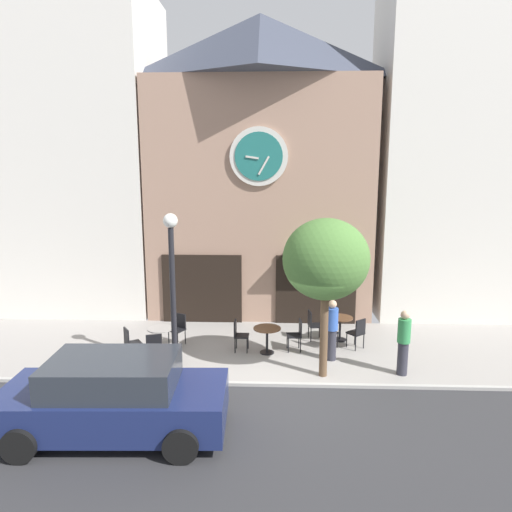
# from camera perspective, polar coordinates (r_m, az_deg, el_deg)

# --- Properties ---
(ground_plane) EXTENTS (27.56, 11.65, 0.13)m
(ground_plane) POSITION_cam_1_polar(r_m,az_deg,el_deg) (10.52, 4.03, -18.47)
(ground_plane) COLOR gray
(clock_building) EXTENTS (7.58, 3.72, 10.07)m
(clock_building) POSITION_cam_1_polar(r_m,az_deg,el_deg) (16.21, 0.50, 11.05)
(clock_building) COLOR #9E7A66
(clock_building) RESTS_ON ground_plane
(neighbor_building_left) EXTENTS (6.16, 4.75, 11.28)m
(neighbor_building_left) POSITION_cam_1_polar(r_m,az_deg,el_deg) (18.90, -21.39, 11.59)
(neighbor_building_left) COLOR silver
(neighbor_building_left) RESTS_ON ground_plane
(neighbor_building_right) EXTENTS (6.55, 3.18, 14.04)m
(neighbor_building_right) POSITION_cam_1_polar(r_m,az_deg,el_deg) (18.05, 25.54, 15.78)
(neighbor_building_right) COLOR silver
(neighbor_building_right) RESTS_ON ground_plane
(street_lamp) EXTENTS (0.36, 0.36, 4.03)m
(street_lamp) POSITION_cam_1_polar(r_m,az_deg,el_deg) (11.89, -10.18, -4.36)
(street_lamp) COLOR black
(street_lamp) RESTS_ON ground_plane
(street_tree) EXTENTS (2.08, 1.87, 3.96)m
(street_tree) POSITION_cam_1_polar(r_m,az_deg,el_deg) (11.20, 8.59, -0.51)
(street_tree) COLOR brown
(street_tree) RESTS_ON ground_plane
(cafe_table_center_left) EXTENTS (0.70, 0.70, 0.75)m
(cafe_table_center_left) POSITION_cam_1_polar(r_m,az_deg,el_deg) (13.34, -11.65, -9.60)
(cafe_table_center_left) COLOR black
(cafe_table_center_left) RESTS_ON ground_plane
(cafe_table_center_right) EXTENTS (0.77, 0.77, 0.74)m
(cafe_table_center_right) POSITION_cam_1_polar(r_m,az_deg,el_deg) (13.13, 1.37, -9.61)
(cafe_table_center_right) COLOR black
(cafe_table_center_right) RESTS_ON ground_plane
(cafe_table_center) EXTENTS (0.75, 0.75, 0.72)m
(cafe_table_center) POSITION_cam_1_polar(r_m,az_deg,el_deg) (14.30, 10.30, -8.15)
(cafe_table_center) COLOR black
(cafe_table_center) RESTS_ON ground_plane
(cafe_chair_left_end) EXTENTS (0.45, 0.45, 0.90)m
(cafe_chair_left_end) POSITION_cam_1_polar(r_m,az_deg,el_deg) (14.20, 6.99, -8.17)
(cafe_chair_left_end) COLOR black
(cafe_chair_left_end) RESTS_ON ground_plane
(cafe_chair_facing_street) EXTENTS (0.43, 0.43, 0.90)m
(cafe_chair_facing_street) POSITION_cam_1_polar(r_m,az_deg,el_deg) (13.36, 5.04, -9.36)
(cafe_chair_facing_street) COLOR black
(cafe_chair_facing_street) RESTS_ON ground_plane
(cafe_chair_mid_row) EXTENTS (0.57, 0.57, 0.90)m
(cafe_chair_mid_row) POSITION_cam_1_polar(r_m,az_deg,el_deg) (13.62, 8.78, -9.05)
(cafe_chair_mid_row) COLOR black
(cafe_chair_mid_row) RESTS_ON ground_plane
(cafe_chair_under_awning) EXTENTS (0.56, 0.56, 0.90)m
(cafe_chair_under_awning) POSITION_cam_1_polar(r_m,az_deg,el_deg) (13.14, -15.19, -10.06)
(cafe_chair_under_awning) COLOR black
(cafe_chair_under_awning) RESTS_ON ground_plane
(cafe_chair_outer) EXTENTS (0.54, 0.54, 0.90)m
(cafe_chair_outer) POSITION_cam_1_polar(r_m,az_deg,el_deg) (13.99, -9.49, -8.54)
(cafe_chair_outer) COLOR black
(cafe_chair_outer) RESTS_ON ground_plane
(cafe_chair_by_entrance) EXTENTS (0.56, 0.56, 0.90)m
(cafe_chair_by_entrance) POSITION_cam_1_polar(r_m,az_deg,el_deg) (13.74, 12.39, -9.01)
(cafe_chair_by_entrance) COLOR black
(cafe_chair_by_entrance) RESTS_ON ground_plane
(cafe_chair_near_lamp) EXTENTS (0.49, 0.49, 0.90)m
(cafe_chair_near_lamp) POSITION_cam_1_polar(r_m,az_deg,el_deg) (12.61, -12.45, -10.83)
(cafe_chair_near_lamp) COLOR black
(cafe_chair_near_lamp) RESTS_ON ground_plane
(cafe_chair_curbside) EXTENTS (0.41, 0.41, 0.90)m
(cafe_chair_curbside) POSITION_cam_1_polar(r_m,az_deg,el_deg) (13.29, -2.14, -9.44)
(cafe_chair_curbside) COLOR black
(cafe_chair_curbside) RESTS_ON ground_plane
(pedestrian_blue) EXTENTS (0.42, 0.42, 1.67)m
(pedestrian_blue) POSITION_cam_1_polar(r_m,az_deg,el_deg) (12.75, 9.30, -8.87)
(pedestrian_blue) COLOR #2D2D38
(pedestrian_blue) RESTS_ON ground_plane
(pedestrian_green) EXTENTS (0.45, 0.45, 1.67)m
(pedestrian_green) POSITION_cam_1_polar(r_m,az_deg,el_deg) (12.29, 17.67, -10.01)
(pedestrian_green) COLOR #2D2D38
(pedestrian_green) RESTS_ON ground_plane
(parked_car_navy) EXTENTS (4.36, 2.14, 1.55)m
(parked_car_navy) POSITION_cam_1_polar(r_m,az_deg,el_deg) (9.73, -17.03, -16.28)
(parked_car_navy) COLOR navy
(parked_car_navy) RESTS_ON ground_plane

